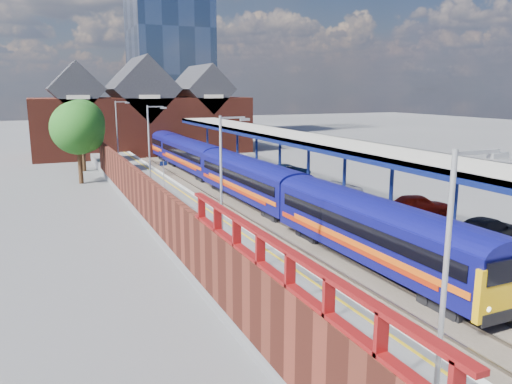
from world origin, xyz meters
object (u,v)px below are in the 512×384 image
Objects in this scene: lamp_post_c at (151,146)px; parked_car_red at (419,205)px; lamp_post_d at (118,130)px; platform_sign at (164,171)px; parked_car_dark at (487,230)px; parked_car_blue at (288,171)px; lamp_post_b at (224,181)px; lamp_post_a at (449,288)px; train at (217,164)px; parked_car_silver at (338,190)px.

lamp_post_c is 1.68× the size of parked_car_red.
lamp_post_d is at bearing 43.97° from parked_car_red.
platform_sign is 0.52× the size of parked_car_dark.
lamp_post_b is at bearing 134.31° from parked_car_blue.
lamp_post_c is at bearing 90.00° from lamp_post_b.
lamp_post_b is (0.00, 14.00, 0.00)m from lamp_post_a.
lamp_post_b is 15.60m from parked_car_red.
lamp_post_a is at bearing -90.00° from lamp_post_c.
parked_car_red is at bearing -62.51° from lamp_post_d.
lamp_post_a is 1.46× the size of parked_car_blue.
train is 9.42× the size of lamp_post_c.
train is 9.42× the size of lamp_post_b.
lamp_post_b reaches higher than parked_car_red.
lamp_post_c is at bearing 61.38° from parked_car_silver.
lamp_post_c is 16.00m from lamp_post_d.
lamp_post_a is 27.64m from parked_car_silver.
lamp_post_a is 1.00× the size of lamp_post_c.
lamp_post_c is at bearing 90.00° from lamp_post_a.
parked_car_dark is (6.23, -26.31, -0.42)m from train.
parked_car_red is at bearing 174.03° from parked_car_blue.
parked_car_blue is (12.05, 1.47, -1.02)m from platform_sign.
lamp_post_a is 1.45× the size of parked_car_dark.
lamp_post_b is 1.00× the size of lamp_post_d.
parked_car_red is 0.87× the size of parked_car_blue.
parked_car_red is at bearing -168.90° from parked_car_silver.
train is at bearing 78.19° from lamp_post_a.
lamp_post_c is 1.82× the size of parked_car_silver.
lamp_post_d reaches higher than parked_car_blue.
parked_car_dark is at bearing -58.45° from platform_sign.
parked_car_blue is (0.42, 9.31, 0.03)m from parked_car_silver.
parked_car_blue is (13.42, 19.47, -3.32)m from lamp_post_b.
train is at bearing 42.38° from parked_car_blue.
parked_car_dark is (14.09, -2.73, -3.29)m from lamp_post_b.
parked_car_silver is at bearing 61.73° from lamp_post_a.
lamp_post_a reaches higher than parked_car_blue.
lamp_post_c reaches higher than parked_car_blue.
train is 27.04m from parked_car_dark.
train is at bearing 35.66° from parked_car_red.
lamp_post_a is 1.00× the size of lamp_post_b.
lamp_post_c is 14.25m from parked_car_blue.
parked_car_red is at bearing -40.21° from lamp_post_c.
train is at bearing 16.52° from parked_car_silver.
train is at bearing 43.99° from lamp_post_c.
platform_sign is (1.36, 2.00, -2.30)m from lamp_post_c.
lamp_post_b is at bearing -94.33° from platform_sign.
lamp_post_d is 1.45× the size of parked_car_dark.
parked_car_silver is at bearing -24.19° from lamp_post_c.
lamp_post_a and lamp_post_d have the same top height.
train is 11.29m from lamp_post_c.
lamp_post_b is 14.72m from parked_car_dark.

